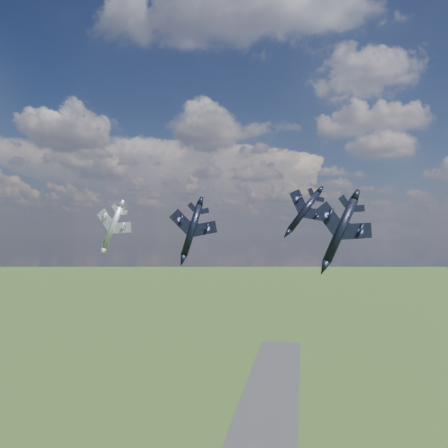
% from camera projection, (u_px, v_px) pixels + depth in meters
% --- Properties ---
extents(jet_lead_navy, '(15.48, 17.49, 5.93)m').
position_uv_depth(jet_lead_navy, '(192.00, 230.00, 86.56)').
color(jet_lead_navy, black).
extents(jet_right_navy, '(12.38, 14.61, 6.12)m').
position_uv_depth(jet_right_navy, '(340.00, 230.00, 58.20)').
color(jet_right_navy, black).
extents(jet_high_navy, '(14.24, 17.25, 8.96)m').
position_uv_depth(jet_high_navy, '(304.00, 211.00, 98.88)').
color(jet_high_navy, black).
extents(jet_left_silver, '(13.42, 16.76, 7.39)m').
position_uv_depth(jet_left_silver, '(112.00, 227.00, 106.64)').
color(jet_left_silver, '#ACAEB7').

